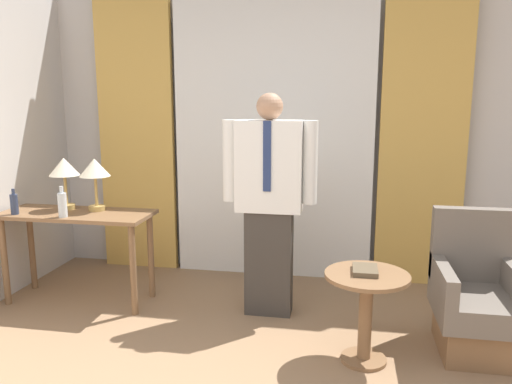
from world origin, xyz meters
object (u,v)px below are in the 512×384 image
at_px(book, 365,270).
at_px(armchair, 476,303).
at_px(desk, 77,227).
at_px(bottle_near_edge, 62,204).
at_px(table_lamp_left, 64,170).
at_px(table_lamp_right, 95,171).
at_px(side_table, 366,303).
at_px(person, 269,198).
at_px(bottle_by_lamp, 14,204).

bearing_deg(book, armchair, 19.67).
xyz_separation_m(desk, book, (2.24, -0.55, -0.02)).
relative_size(bottle_near_edge, armchair, 0.26).
xyz_separation_m(armchair, book, (-0.73, -0.26, 0.27)).
xyz_separation_m(table_lamp_left, table_lamp_right, (0.27, 0.00, 0.00)).
height_order(side_table, book, book).
bearing_deg(armchair, person, 166.73).
bearing_deg(desk, bottle_near_edge, -94.37).
xyz_separation_m(desk, person, (1.55, 0.05, 0.28)).
distance_m(table_lamp_right, bottle_near_edge, 0.37).
height_order(person, book, person).
bearing_deg(person, bottle_near_edge, -172.38).
height_order(desk, bottle_near_edge, bottle_near_edge).
bearing_deg(person, side_table, -41.32).
bearing_deg(armchair, table_lamp_left, 172.99).
bearing_deg(person, bottle_by_lamp, -174.44).
height_order(table_lamp_right, bottle_by_lamp, table_lamp_right).
relative_size(table_lamp_left, side_table, 0.73).
distance_m(desk, book, 2.30).
relative_size(table_lamp_left, armchair, 0.47).
bearing_deg(armchair, desk, 174.50).
bearing_deg(bottle_by_lamp, book, -8.53).
xyz_separation_m(bottle_near_edge, armchair, (2.98, -0.13, -0.51)).
height_order(table_lamp_right, armchair, table_lamp_right).
bearing_deg(side_table, desk, 165.80).
bearing_deg(side_table, bottle_near_edge, 169.75).
bearing_deg(bottle_near_edge, bottle_by_lamp, 177.85).
bearing_deg(side_table, table_lamp_left, 164.41).
height_order(armchair, book, armchair).
xyz_separation_m(table_lamp_right, bottle_near_edge, (-0.15, -0.26, -0.22)).
bearing_deg(table_lamp_left, side_table, -15.59).
height_order(bottle_near_edge, book, bottle_near_edge).
bearing_deg(armchair, side_table, -158.29).
bearing_deg(person, table_lamp_right, 178.10).
bearing_deg(table_lamp_right, bottle_by_lamp, -157.05).
distance_m(desk, bottle_by_lamp, 0.50).
relative_size(table_lamp_right, armchair, 0.47).
distance_m(bottle_by_lamp, person, 1.99).
relative_size(desk, side_table, 2.09).
relative_size(desk, table_lamp_right, 2.86).
distance_m(bottle_near_edge, person, 1.57).
relative_size(person, side_table, 2.89).
xyz_separation_m(desk, bottle_by_lamp, (-0.43, -0.14, 0.21)).
relative_size(person, book, 8.03).
relative_size(bottle_near_edge, bottle_by_lamp, 1.18).
bearing_deg(desk, book, -13.69).
height_order(table_lamp_left, armchair, table_lamp_left).
bearing_deg(bottle_by_lamp, desk, 18.44).
bearing_deg(side_table, armchair, 21.71).
height_order(bottle_near_edge, person, person).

